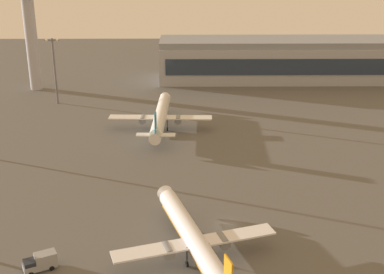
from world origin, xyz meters
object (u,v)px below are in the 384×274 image
(control_tower, at_px, (30,22))
(catering_truck, at_px, (41,262))
(apron_light_west, at_px, (54,66))
(airplane_mid_apron, at_px, (195,241))
(airplane_taxiway_distant, at_px, (161,117))

(control_tower, xyz_separation_m, catering_truck, (31.95, -116.00, -23.34))
(catering_truck, xyz_separation_m, apron_light_west, (-19.65, 97.45, 11.43))
(catering_truck, bearing_deg, airplane_mid_apron, -110.26)
(control_tower, distance_m, airplane_mid_apron, 128.90)
(control_tower, relative_size, apron_light_west, 1.94)
(airplane_taxiway_distant, height_order, catering_truck, airplane_taxiway_distant)
(control_tower, bearing_deg, apron_light_west, -56.44)
(apron_light_west, bearing_deg, control_tower, 123.56)
(airplane_mid_apron, distance_m, catering_truck, 26.66)
(control_tower, distance_m, catering_truck, 122.56)
(control_tower, height_order, airplane_taxiway_distant, control_tower)
(airplane_taxiway_distant, bearing_deg, catering_truck, -101.79)
(airplane_mid_apron, xyz_separation_m, apron_light_west, (-46.05, 94.41, 9.31))
(control_tower, xyz_separation_m, apron_light_west, (12.30, -18.55, -11.91))
(control_tower, relative_size, airplane_mid_apron, 1.17)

